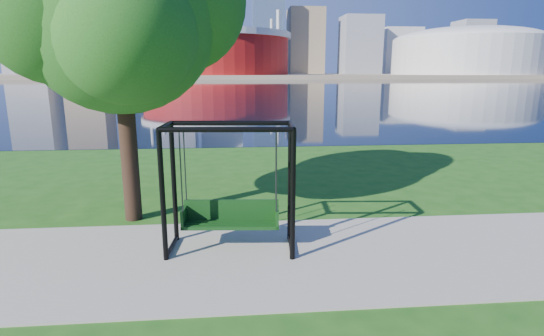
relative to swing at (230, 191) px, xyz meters
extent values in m
plane|color=#1E5114|center=(0.60, 0.04, -1.26)|extent=(900.00, 900.00, 0.00)
cube|color=#9E937F|center=(0.60, -0.46, -1.24)|extent=(120.00, 4.00, 0.03)
cube|color=black|center=(0.60, 102.04, -1.25)|extent=(900.00, 180.00, 0.02)
cube|color=#937F60|center=(0.60, 306.04, -0.26)|extent=(900.00, 228.00, 2.00)
cylinder|color=maroon|center=(-9.40, 235.04, 11.74)|extent=(80.00, 80.00, 22.00)
cylinder|color=silver|center=(-9.40, 235.04, 21.24)|extent=(83.00, 83.00, 3.00)
cylinder|color=silver|center=(23.51, 254.04, 16.74)|extent=(2.00, 2.00, 32.00)
cylinder|color=silver|center=(-42.31, 254.04, 16.74)|extent=(2.00, 2.00, 32.00)
cylinder|color=silver|center=(-42.31, 216.04, 16.74)|extent=(2.00, 2.00, 32.00)
cylinder|color=silver|center=(23.51, 216.04, 16.74)|extent=(2.00, 2.00, 32.00)
cylinder|color=beige|center=(135.60, 235.04, 10.74)|extent=(84.00, 84.00, 20.00)
ellipsoid|color=beige|center=(135.60, 235.04, 19.74)|extent=(84.00, 84.00, 15.12)
cube|color=gray|center=(-139.40, 310.04, 31.74)|extent=(28.00, 28.00, 62.00)
cube|color=#998466|center=(-99.40, 300.04, 44.74)|extent=(26.00, 26.00, 88.00)
cube|color=slate|center=(-69.40, 325.04, 48.24)|extent=(30.00, 24.00, 95.00)
cube|color=gray|center=(-39.40, 305.04, 36.74)|extent=(24.00, 24.00, 72.00)
cube|color=silver|center=(-9.40, 335.04, 40.74)|extent=(32.00, 28.00, 80.00)
cube|color=slate|center=(25.60, 310.04, 29.74)|extent=(22.00, 22.00, 58.00)
cube|color=#998466|center=(55.60, 325.04, 24.74)|extent=(26.00, 26.00, 48.00)
cube|color=gray|center=(95.60, 315.04, 21.74)|extent=(28.00, 24.00, 42.00)
cube|color=silver|center=(135.60, 340.04, 18.74)|extent=(30.00, 26.00, 36.00)
cube|color=gray|center=(185.60, 320.04, 20.74)|extent=(24.00, 24.00, 40.00)
cube|color=#998466|center=(225.60, 335.04, 16.74)|extent=(26.00, 26.00, 32.00)
cylinder|color=black|center=(-1.26, -0.43, 0.02)|extent=(0.11, 0.11, 2.55)
cylinder|color=black|center=(1.18, -0.62, 0.02)|extent=(0.11, 0.11, 2.55)
cylinder|color=black|center=(-1.18, 0.56, 0.02)|extent=(0.11, 0.11, 2.55)
cylinder|color=black|center=(1.25, 0.37, 0.02)|extent=(0.11, 0.11, 2.55)
cylinder|color=black|center=(-0.04, -0.53, 1.29)|extent=(2.44, 0.29, 0.10)
cylinder|color=black|center=(0.04, 0.47, 1.29)|extent=(2.44, 0.29, 0.10)
cylinder|color=black|center=(-1.22, 0.06, 1.29)|extent=(0.18, 1.00, 0.10)
cylinder|color=black|center=(-1.22, 0.06, -1.17)|extent=(0.16, 1.00, 0.08)
cylinder|color=black|center=(1.21, -0.13, 1.29)|extent=(0.18, 1.00, 0.10)
cylinder|color=black|center=(1.21, -0.13, -1.17)|extent=(0.16, 1.00, 0.08)
cube|color=black|center=(0.00, -0.03, -0.70)|extent=(1.98, 0.65, 0.07)
cube|color=black|center=(0.01, 0.19, -0.46)|extent=(1.94, 0.21, 0.42)
cube|color=black|center=(-0.94, 0.04, -0.55)|extent=(0.09, 0.50, 0.38)
cube|color=black|center=(0.93, -0.10, -0.55)|extent=(0.09, 0.50, 0.38)
cylinder|color=#34343A|center=(-0.93, -0.16, 0.43)|extent=(0.03, 0.03, 1.61)
cylinder|color=#34343A|center=(0.89, -0.31, 0.43)|extent=(0.03, 0.03, 1.61)
cylinder|color=#34343A|center=(-0.90, 0.25, 0.43)|extent=(0.03, 0.03, 1.61)
cylinder|color=#34343A|center=(0.93, 0.10, 0.43)|extent=(0.03, 0.03, 1.61)
cylinder|color=black|center=(-2.42, 2.08, 0.78)|extent=(0.41, 0.41, 4.08)
sphere|color=#215418|center=(-2.42, 2.08, 3.57)|extent=(4.46, 4.46, 4.46)
sphere|color=#215418|center=(-1.22, 2.64, 3.94)|extent=(3.34, 3.34, 3.34)
sphere|color=#215418|center=(-3.54, 1.71, 3.75)|extent=(3.53, 3.53, 3.53)
sphere|color=#215418|center=(-2.05, 1.06, 3.10)|extent=(2.97, 2.97, 2.97)
camera|label=1|loc=(0.10, -8.19, 2.31)|focal=28.00mm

